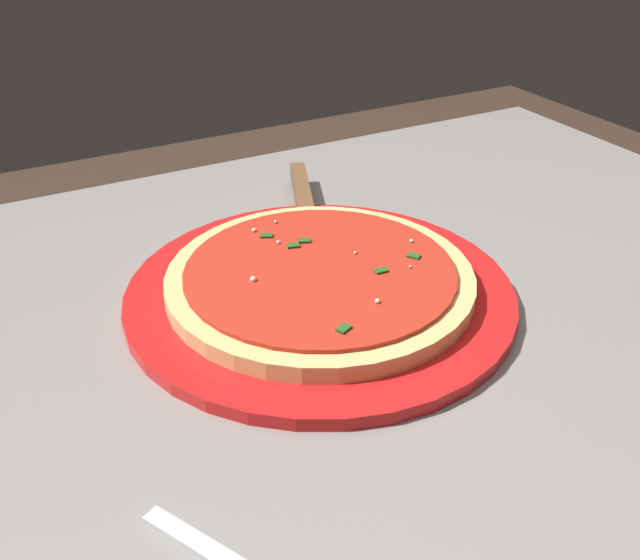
% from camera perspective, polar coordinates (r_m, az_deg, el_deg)
% --- Properties ---
extents(restaurant_table, '(1.07, 0.78, 0.75)m').
position_cam_1_polar(restaurant_table, '(0.74, 2.90, -11.38)').
color(restaurant_table, black).
rests_on(restaurant_table, ground_plane).
extents(serving_plate, '(0.36, 0.36, 0.01)m').
position_cam_1_polar(serving_plate, '(0.66, -0.00, -1.03)').
color(serving_plate, red).
rests_on(serving_plate, restaurant_table).
extents(pizza, '(0.28, 0.28, 0.02)m').
position_cam_1_polar(pizza, '(0.65, 0.00, 0.14)').
color(pizza, '#DBB26B').
rests_on(pizza, serving_plate).
extents(pizza_server, '(0.12, 0.22, 0.01)m').
position_cam_1_polar(pizza_server, '(0.80, -1.25, 6.02)').
color(pizza_server, silver).
rests_on(pizza_server, serving_plate).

